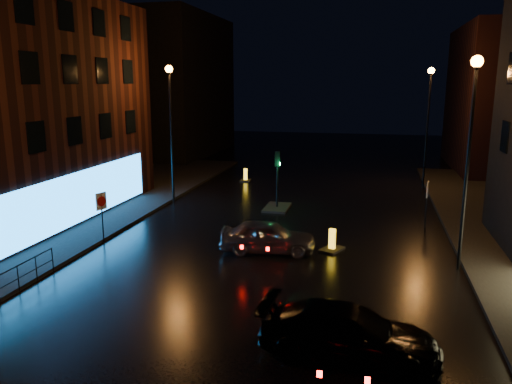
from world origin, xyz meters
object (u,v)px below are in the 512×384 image
Objects in this scene: bollard_near at (332,246)px; road_sign_left at (101,206)px; traffic_signal at (277,200)px; silver_hatchback at (268,236)px; bollard_far at (246,178)px; dark_sedan at (349,333)px; road_sign_right at (427,193)px.

bollard_near is 10.73m from road_sign_left.
silver_hatchback is at bearing -82.24° from traffic_signal.
traffic_signal is at bearing -67.78° from bollard_far.
dark_sedan is 8.92m from bollard_near.
traffic_signal is 2.53× the size of bollard_near.
traffic_signal is 3.00× the size of bollard_far.
dark_sedan is 4.28× the size of bollard_far.
road_sign_left is at bearing 33.13° from road_sign_right.
dark_sedan is at bearing -13.51° from road_sign_left.
road_sign_right reaches higher than bollard_far.
road_sign_right is at bearing 41.15° from road_sign_left.
bollard_near is 0.56× the size of road_sign_right.
silver_hatchback reaches higher than dark_sedan.
road_sign_left is at bearing -104.31° from bollard_far.
bollard_near is (3.83, -6.89, -0.28)m from traffic_signal.
traffic_signal is at bearing 0.66° from silver_hatchback.
road_sign_right is at bearing -59.38° from silver_hatchback.
bollard_near is at bearing 57.81° from road_sign_right.
road_sign_left is at bearing 62.07° from dark_sedan.
traffic_signal reaches higher than silver_hatchback.
traffic_signal is 1.42× the size of road_sign_left.
traffic_signal reaches higher than bollard_far.
bollard_far is 15.84m from road_sign_right.
road_sign_right is at bearing -8.89° from dark_sedan.
bollard_near reaches higher than bollard_far.
dark_sedan is (5.00, -15.73, 0.21)m from traffic_signal.
road_sign_right is (14.92, 6.09, 0.01)m from road_sign_left.
bollard_far is at bearing 116.84° from traffic_signal.
silver_hatchback is 7.85m from road_sign_left.
road_sign_right reaches higher than road_sign_left.
bollard_near is 6.64m from road_sign_right.
bollard_far is at bearing -28.47° from road_sign_right.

